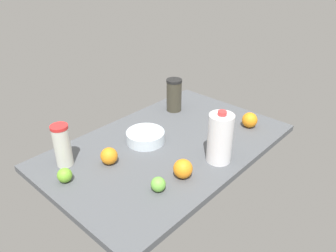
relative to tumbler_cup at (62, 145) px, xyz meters
The scene contains 10 objects.
countertop 50.37cm from the tumbler_cup, 153.09° to the left, with size 120.00×76.00×3.00cm, color #4C4F54.
tumbler_cup is the anchor object (origin of this frame).
milk_jug 68.92cm from the tumbler_cup, 135.22° to the left, with size 11.08×11.08×24.78cm.
mixing_bowl 40.33cm from the tumbler_cup, 161.42° to the left, with size 18.93×18.93×5.65cm, color silver.
shaker_bottle 74.29cm from the tumbler_cup, behind, with size 9.06×9.06×19.21cm.
lime_near_front 46.22cm from the tumbler_cup, 109.34° to the left, with size 6.07×6.07×6.07cm, color #6AB441.
lime_far_back 14.35cm from the tumbler_cup, 58.01° to the left, with size 6.16×6.16×6.16cm, color #6CAE2E.
orange_loose 96.33cm from the tumbler_cup, 153.62° to the left, with size 8.19×8.19×8.19cm, color orange.
orange_beside_bowl 20.60cm from the tumbler_cup, 134.85° to the left, with size 7.71×7.71×7.71cm, color orange.
orange_by_jug 53.25cm from the tumbler_cup, 122.61° to the left, with size 8.25×8.25×8.25cm, color orange.
Camera 1 is at (101.42, 92.82, 88.67)cm, focal length 35.00 mm.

